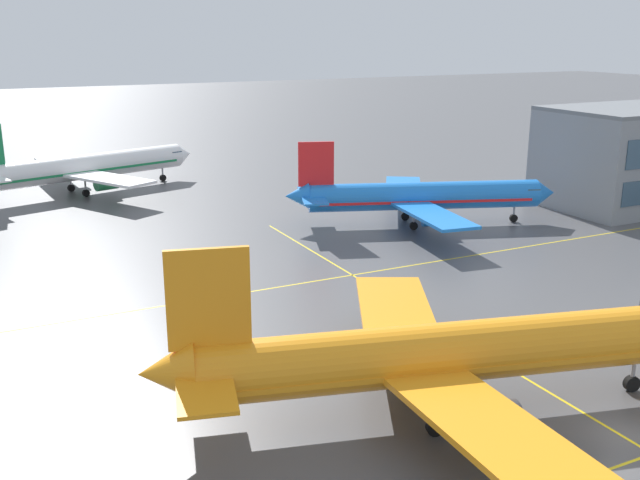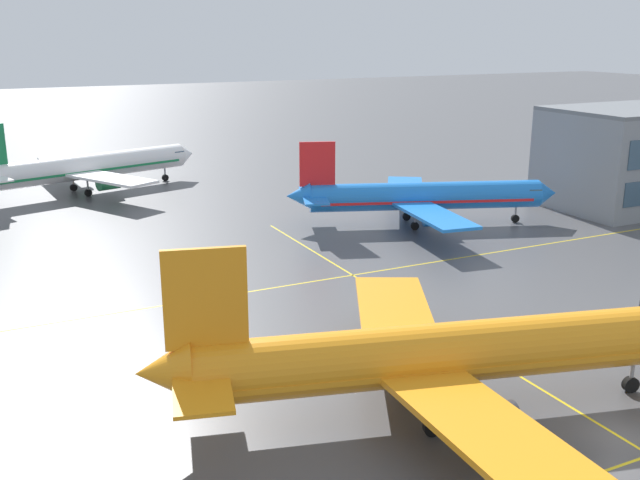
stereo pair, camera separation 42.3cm
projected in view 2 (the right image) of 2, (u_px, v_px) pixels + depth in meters
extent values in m
plane|color=#4C4C4F|center=(621.00, 438.00, 42.16)|extent=(600.00, 600.00, 0.00)
cylinder|color=orange|center=(451.00, 352.00, 44.05)|extent=(30.79, 11.27, 3.66)
cone|color=orange|center=(163.00, 372.00, 40.68)|extent=(3.86, 4.14, 3.48)
cube|color=orange|center=(205.00, 299.00, 40.02)|extent=(4.57, 1.49, 5.78)
cube|color=orange|center=(202.00, 392.00, 38.35)|extent=(4.24, 5.63, 0.23)
cube|color=orange|center=(198.00, 347.00, 43.80)|extent=(4.24, 5.63, 0.23)
cube|color=orange|center=(492.00, 433.00, 36.30)|extent=(5.64, 14.67, 0.39)
cube|color=orange|center=(395.00, 313.00, 51.74)|extent=(10.94, 15.18, 0.39)
cylinder|color=#333338|center=(486.00, 421.00, 39.87)|extent=(3.68, 2.78, 2.02)
cylinder|color=#333338|center=(425.00, 346.00, 49.31)|extent=(3.68, 2.78, 2.02)
cube|color=orange|center=(450.00, 359.00, 44.18)|extent=(28.41, 10.69, 0.35)
cylinder|color=#99999E|center=(632.00, 370.00, 47.11)|extent=(0.27, 0.27, 1.59)
cylinder|color=black|center=(631.00, 384.00, 47.40)|extent=(1.14, 0.69, 1.06)
cylinder|color=#99999E|center=(433.00, 411.00, 41.97)|extent=(0.27, 0.27, 1.59)
cylinder|color=black|center=(432.00, 427.00, 42.26)|extent=(1.14, 0.69, 1.06)
cylinder|color=#99999E|center=(406.00, 373.00, 46.69)|extent=(0.27, 0.27, 1.59)
cylinder|color=black|center=(405.00, 388.00, 46.98)|extent=(1.14, 0.69, 1.06)
cylinder|color=blue|center=(426.00, 196.00, 87.56)|extent=(27.33, 12.66, 3.31)
cone|color=blue|center=(547.00, 193.00, 89.07)|extent=(3.24, 3.82, 3.24)
cone|color=blue|center=(298.00, 196.00, 85.92)|extent=(3.70, 3.91, 3.15)
cube|color=red|center=(317.00, 164.00, 85.12)|extent=(4.04, 1.73, 5.23)
cube|color=blue|center=(316.00, 201.00, 83.61)|extent=(4.17, 5.21, 0.21)
cube|color=blue|center=(312.00, 191.00, 88.60)|extent=(4.17, 5.21, 0.21)
cube|color=blue|center=(434.00, 215.00, 80.54)|extent=(6.31, 13.57, 0.35)
cube|color=blue|center=(405.00, 188.00, 94.70)|extent=(10.77, 13.48, 0.35)
cylinder|color=blue|center=(436.00, 219.00, 83.70)|extent=(3.41, 2.73, 1.83)
cylinder|color=blue|center=(418.00, 201.00, 92.36)|extent=(3.41, 2.73, 1.83)
cube|color=#385166|center=(531.00, 190.00, 88.74)|extent=(2.52, 3.40, 0.61)
cube|color=red|center=(426.00, 199.00, 87.67)|extent=(25.24, 11.93, 0.31)
cylinder|color=#99999E|center=(516.00, 211.00, 89.29)|extent=(0.24, 0.24, 1.44)
cylinder|color=black|center=(515.00, 218.00, 89.55)|extent=(1.03, 0.70, 0.96)
cylinder|color=#99999E|center=(415.00, 218.00, 85.81)|extent=(0.24, 0.24, 1.44)
cylinder|color=black|center=(415.00, 226.00, 86.07)|extent=(1.03, 0.70, 0.96)
cylinder|color=#99999E|center=(407.00, 209.00, 90.14)|extent=(0.24, 0.24, 1.44)
cylinder|color=black|center=(406.00, 217.00, 90.40)|extent=(1.03, 0.70, 0.96)
cylinder|color=white|center=(91.00, 166.00, 105.61)|extent=(29.40, 11.66, 3.52)
cone|color=white|center=(186.00, 154.00, 115.96)|extent=(3.27, 3.98, 3.45)
cube|color=white|center=(111.00, 179.00, 99.57)|extent=(10.81, 14.50, 0.37)
cube|color=white|center=(62.00, 164.00, 110.76)|extent=(5.83, 14.20, 0.37)
cylinder|color=#2D9956|center=(109.00, 183.00, 102.79)|extent=(3.56, 2.75, 1.94)
cylinder|color=#2D9956|center=(79.00, 173.00, 109.64)|extent=(3.56, 2.75, 1.94)
cube|color=#385166|center=(174.00, 152.00, 114.45)|extent=(2.50, 3.57, 0.65)
cube|color=#197F47|center=(91.00, 169.00, 105.73)|extent=(27.14, 11.03, 0.33)
cylinder|color=#99999E|center=(165.00, 171.00, 114.02)|extent=(0.26, 0.26, 1.53)
cylinder|color=black|center=(165.00, 178.00, 114.30)|extent=(1.09, 0.68, 1.02)
cylinder|color=#99999E|center=(88.00, 186.00, 103.33)|extent=(0.26, 0.26, 1.53)
cylinder|color=black|center=(88.00, 193.00, 103.61)|extent=(1.09, 0.68, 1.02)
cylinder|color=#99999E|center=(73.00, 181.00, 106.75)|extent=(0.26, 0.26, 1.53)
cylinder|color=black|center=(74.00, 188.00, 107.03)|extent=(1.09, 0.68, 1.02)
cube|color=yellow|center=(353.00, 275.00, 70.25)|extent=(134.16, 0.20, 0.01)
cube|color=yellow|center=(461.00, 341.00, 55.34)|extent=(0.20, 75.94, 0.01)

